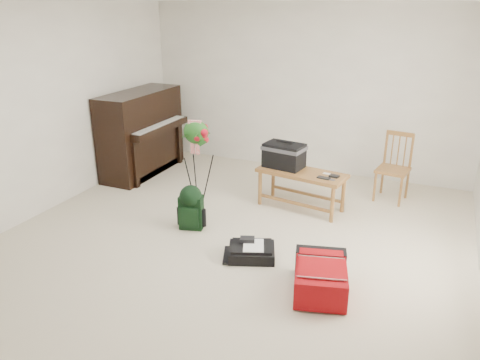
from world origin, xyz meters
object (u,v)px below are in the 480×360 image
at_px(black_duffel, 252,251).
at_px(flower_stand, 197,171).
at_px(bench, 288,161).
at_px(green_backpack, 191,205).
at_px(dining_chair, 393,168).
at_px(red_suitcase, 322,275).
at_px(piano, 142,134).

height_order(black_duffel, flower_stand, flower_stand).
bearing_deg(flower_stand, bench, 30.40).
bearing_deg(black_duffel, green_backpack, 138.25).
bearing_deg(bench, black_duffel, -77.57).
relative_size(bench, green_backpack, 2.18).
relative_size(dining_chair, green_backpack, 1.69).
distance_m(black_duffel, flower_stand, 1.26).
distance_m(black_duffel, green_backpack, 0.99).
distance_m(dining_chair, green_backpack, 2.74).
bearing_deg(black_duffel, flower_stand, 126.02).
distance_m(dining_chair, black_duffel, 2.48).
bearing_deg(dining_chair, red_suitcase, -88.51).
relative_size(red_suitcase, black_duffel, 1.36).
relative_size(dining_chair, flower_stand, 0.71).
xyz_separation_m(bench, red_suitcase, (0.90, -1.70, -0.45)).
bearing_deg(dining_chair, green_backpack, -128.89).
xyz_separation_m(red_suitcase, flower_stand, (-1.76, 0.89, 0.46)).
bearing_deg(flower_stand, dining_chair, 24.30).
bearing_deg(piano, red_suitcase, -31.28).
bearing_deg(flower_stand, piano, 131.42).
xyz_separation_m(dining_chair, black_duffel, (-1.12, -2.18, -0.37)).
bearing_deg(black_duffel, piano, 124.09).
relative_size(piano, black_duffel, 2.61).
xyz_separation_m(black_duffel, green_backpack, (-0.90, 0.34, 0.22)).
height_order(piano, dining_chair, piano).
bearing_deg(piano, dining_chair, 6.69).
xyz_separation_m(bench, green_backpack, (-0.81, -1.09, -0.31)).
xyz_separation_m(dining_chair, flower_stand, (-2.07, -1.56, 0.18)).
distance_m(bench, red_suitcase, 1.97).
height_order(piano, green_backpack, piano).
height_order(bench, dining_chair, dining_chair).
bearing_deg(red_suitcase, flower_stand, 138.47).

